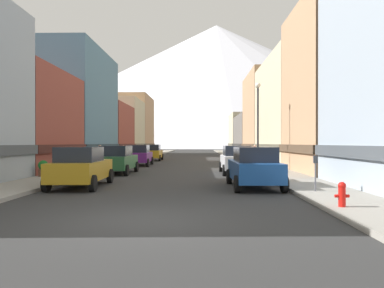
{
  "coord_description": "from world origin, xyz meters",
  "views": [
    {
      "loc": [
        1.44,
        -9.21,
        1.95
      ],
      "look_at": [
        0.53,
        33.74,
        1.83
      ],
      "focal_mm": 34.35,
      "sensor_mm": 36.0,
      "label": 1
    }
  ],
  "objects_px": {
    "fire_hydrant_near": "(342,193)",
    "parking_meter_near": "(315,168)",
    "pedestrian_2": "(123,154)",
    "car_left_0": "(81,167)",
    "potted_plant_0": "(43,168)",
    "car_right_1": "(237,160)",
    "car_left_3": "(153,152)",
    "car_right_0": "(254,167)",
    "car_left_2": "(139,155)",
    "streetlamp_right": "(258,113)",
    "car_left_1": "(117,160)",
    "pedestrian_0": "(100,156)",
    "pedestrian_1": "(255,155)"
  },
  "relations": [
    {
      "from": "fire_hydrant_near",
      "to": "parking_meter_near",
      "type": "bearing_deg",
      "value": 84.87
    },
    {
      "from": "pedestrian_2",
      "to": "car_left_0",
      "type": "bearing_deg",
      "value": -83.26
    },
    {
      "from": "potted_plant_0",
      "to": "parking_meter_near",
      "type": "bearing_deg",
      "value": -24.49
    },
    {
      "from": "car_right_1",
      "to": "potted_plant_0",
      "type": "height_order",
      "value": "car_right_1"
    },
    {
      "from": "car_left_3",
      "to": "car_right_0",
      "type": "xyz_separation_m",
      "value": [
        7.6,
        -24.66,
        0.0
      ]
    },
    {
      "from": "fire_hydrant_near",
      "to": "car_left_2",
      "type": "bearing_deg",
      "value": 113.69
    },
    {
      "from": "car_left_2",
      "to": "streetlamp_right",
      "type": "height_order",
      "value": "streetlamp_right"
    },
    {
      "from": "car_right_1",
      "to": "potted_plant_0",
      "type": "xyz_separation_m",
      "value": [
        -10.8,
        -3.77,
        -0.31
      ]
    },
    {
      "from": "car_left_0",
      "to": "car_right_1",
      "type": "xyz_separation_m",
      "value": [
        7.6,
        7.29,
        0.0
      ]
    },
    {
      "from": "potted_plant_0",
      "to": "pedestrian_2",
      "type": "relative_size",
      "value": 0.55
    },
    {
      "from": "car_left_0",
      "to": "car_left_3",
      "type": "distance_m",
      "value": 24.6
    },
    {
      "from": "car_left_1",
      "to": "car_left_3",
      "type": "height_order",
      "value": "same"
    },
    {
      "from": "car_right_0",
      "to": "parking_meter_near",
      "type": "height_order",
      "value": "car_right_0"
    },
    {
      "from": "car_left_0",
      "to": "car_left_2",
      "type": "xyz_separation_m",
      "value": [
        -0.0,
        15.44,
        0.0
      ]
    },
    {
      "from": "pedestrian_0",
      "to": "pedestrian_2",
      "type": "bearing_deg",
      "value": 90.0
    },
    {
      "from": "car_left_1",
      "to": "potted_plant_0",
      "type": "distance_m",
      "value": 4.78
    },
    {
      "from": "car_right_0",
      "to": "parking_meter_near",
      "type": "relative_size",
      "value": 3.33
    },
    {
      "from": "car_left_1",
      "to": "car_left_0",
      "type": "bearing_deg",
      "value": -89.98
    },
    {
      "from": "fire_hydrant_near",
      "to": "parking_meter_near",
      "type": "height_order",
      "value": "parking_meter_near"
    },
    {
      "from": "parking_meter_near",
      "to": "pedestrian_1",
      "type": "distance_m",
      "value": 18.33
    },
    {
      "from": "pedestrian_1",
      "to": "car_left_3",
      "type": "bearing_deg",
      "value": 139.56
    },
    {
      "from": "pedestrian_0",
      "to": "car_right_1",
      "type": "bearing_deg",
      "value": -25.29
    },
    {
      "from": "car_right_0",
      "to": "pedestrian_0",
      "type": "relative_size",
      "value": 2.69
    },
    {
      "from": "parking_meter_near",
      "to": "car_left_2",
      "type": "bearing_deg",
      "value": 118.3
    },
    {
      "from": "car_left_0",
      "to": "car_right_0",
      "type": "relative_size",
      "value": 1.01
    },
    {
      "from": "car_left_0",
      "to": "fire_hydrant_near",
      "type": "distance_m",
      "value": 10.83
    },
    {
      "from": "car_left_3",
      "to": "parking_meter_near",
      "type": "xyz_separation_m",
      "value": [
        9.55,
        -26.89,
        0.11
      ]
    },
    {
      "from": "car_left_3",
      "to": "streetlamp_right",
      "type": "xyz_separation_m",
      "value": [
        9.15,
        -15.91,
        3.09
      ]
    },
    {
      "from": "car_left_3",
      "to": "potted_plant_0",
      "type": "height_order",
      "value": "car_left_3"
    },
    {
      "from": "car_left_0",
      "to": "pedestrian_0",
      "type": "bearing_deg",
      "value": 101.52
    },
    {
      "from": "car_left_3",
      "to": "potted_plant_0",
      "type": "distance_m",
      "value": 21.33
    },
    {
      "from": "car_left_2",
      "to": "car_right_1",
      "type": "bearing_deg",
      "value": -47.03
    },
    {
      "from": "car_left_3",
      "to": "pedestrian_2",
      "type": "xyz_separation_m",
      "value": [
        -2.45,
        -3.86,
        -0.02
      ]
    },
    {
      "from": "car_left_0",
      "to": "car_left_1",
      "type": "distance_m",
      "value": 7.06
    },
    {
      "from": "car_right_0",
      "to": "car_right_1",
      "type": "bearing_deg",
      "value": 90.01
    },
    {
      "from": "car_left_1",
      "to": "pedestrian_2",
      "type": "relative_size",
      "value": 2.78
    },
    {
      "from": "car_left_1",
      "to": "parking_meter_near",
      "type": "distance_m",
      "value": 13.37
    },
    {
      "from": "car_right_1",
      "to": "fire_hydrant_near",
      "type": "bearing_deg",
      "value": -82.72
    },
    {
      "from": "car_left_1",
      "to": "fire_hydrant_near",
      "type": "height_order",
      "value": "car_left_1"
    },
    {
      "from": "car_left_2",
      "to": "car_right_1",
      "type": "relative_size",
      "value": 1.01
    },
    {
      "from": "car_right_0",
      "to": "car_right_1",
      "type": "distance_m",
      "value": 7.34
    },
    {
      "from": "car_left_1",
      "to": "parking_meter_near",
      "type": "relative_size",
      "value": 3.32
    },
    {
      "from": "car_left_1",
      "to": "pedestrian_2",
      "type": "bearing_deg",
      "value": 100.15
    },
    {
      "from": "car_left_1",
      "to": "car_left_2",
      "type": "height_order",
      "value": "same"
    },
    {
      "from": "car_left_0",
      "to": "pedestrian_2",
      "type": "relative_size",
      "value": 2.82
    },
    {
      "from": "car_left_0",
      "to": "potted_plant_0",
      "type": "distance_m",
      "value": 4.77
    },
    {
      "from": "parking_meter_near",
      "to": "streetlamp_right",
      "type": "height_order",
      "value": "streetlamp_right"
    },
    {
      "from": "car_left_3",
      "to": "car_right_1",
      "type": "xyz_separation_m",
      "value": [
        7.6,
        -17.31,
        0.0
      ]
    },
    {
      "from": "potted_plant_0",
      "to": "car_left_1",
      "type": "bearing_deg",
      "value": 47.9
    },
    {
      "from": "pedestrian_2",
      "to": "car_right_1",
      "type": "bearing_deg",
      "value": -53.23
    }
  ]
}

